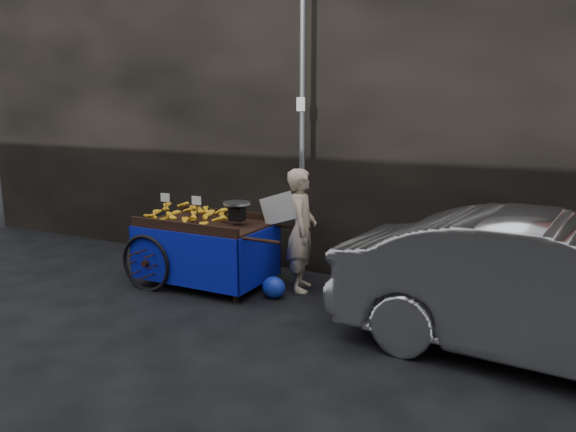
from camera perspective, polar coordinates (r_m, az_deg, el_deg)
The scene contains 7 objects.
ground at distance 7.04m, azimuth -5.56°, elevation -8.69°, with size 80.00×80.00×0.00m, color black.
building_wall at distance 8.75m, azimuth 5.89°, elevation 11.90°, with size 13.50×2.00×5.00m.
street_pole at distance 7.61m, azimuth 1.47°, elevation 8.33°, with size 0.12×0.10×4.00m.
banana_cart at distance 7.58m, azimuth -8.69°, elevation -1.25°, with size 2.30×1.17×1.25m.
vendor at distance 7.26m, azimuth 1.38°, elevation -1.44°, with size 0.87×0.68×1.60m.
plastic_bag at distance 7.10m, azimuth -1.46°, elevation -7.27°, with size 0.31×0.25×0.28m, color #1931BD.
parked_car at distance 5.81m, azimuth 25.74°, elevation -7.05°, with size 1.45×4.17×1.37m, color silver.
Camera 1 is at (3.65, -5.52, 2.41)m, focal length 35.00 mm.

